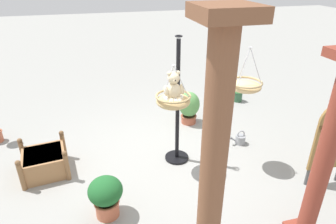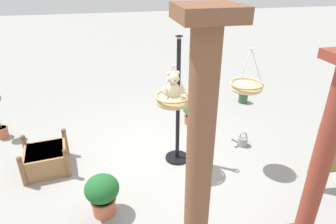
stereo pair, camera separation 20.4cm
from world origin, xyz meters
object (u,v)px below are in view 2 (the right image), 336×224
(greenhouse_pillar_right, at_px, (320,166))
(potted_plant_tall_leafy, at_px, (192,107))
(teddy_bear, at_px, (173,88))
(greenhouse_pillar_left, at_px, (197,200))
(potted_plant_conical_shrub, at_px, (244,91))
(display_pole_central, at_px, (178,126))
(potted_plant_bushy_green, at_px, (102,193))
(watering_can, at_px, (242,141))
(wooden_planter_box, at_px, (46,158))
(hanging_basket_with_teddy, at_px, (173,100))
(hanging_basket_left_high, at_px, (246,87))
(display_sign_board, at_px, (336,141))

(greenhouse_pillar_right, height_order, potted_plant_tall_leafy, greenhouse_pillar_right)
(teddy_bear, distance_m, greenhouse_pillar_left, 2.39)
(potted_plant_conical_shrub, bearing_deg, display_pole_central, 42.20)
(potted_plant_bushy_green, xyz_separation_m, watering_can, (-2.76, -1.26, -0.27))
(greenhouse_pillar_right, distance_m, wooden_planter_box, 4.31)
(potted_plant_tall_leafy, bearing_deg, hanging_basket_with_teddy, 62.09)
(hanging_basket_with_teddy, bearing_deg, watering_can, -164.98)
(greenhouse_pillar_left, relative_size, watering_can, 8.74)
(potted_plant_bushy_green, bearing_deg, teddy_bear, -146.07)
(teddy_bear, xyz_separation_m, hanging_basket_left_high, (-1.17, 0.14, -0.02))
(greenhouse_pillar_left, height_order, potted_plant_bushy_green, greenhouse_pillar_left)
(display_sign_board, xyz_separation_m, watering_can, (0.76, -1.45, -0.78))
(watering_can, bearing_deg, display_pole_central, 6.71)
(potted_plant_tall_leafy, bearing_deg, wooden_planter_box, 20.10)
(hanging_basket_with_teddy, distance_m, potted_plant_bushy_green, 1.77)
(hanging_basket_with_teddy, distance_m, potted_plant_tall_leafy, 1.98)
(potted_plant_tall_leafy, bearing_deg, greenhouse_pillar_left, 73.54)
(hanging_basket_left_high, bearing_deg, greenhouse_pillar_left, 55.69)
(hanging_basket_with_teddy, bearing_deg, potted_plant_tall_leafy, -117.91)
(teddy_bear, height_order, greenhouse_pillar_right, greenhouse_pillar_right)
(greenhouse_pillar_left, xyz_separation_m, wooden_planter_box, (1.85, -2.83, -1.26))
(display_sign_board, bearing_deg, potted_plant_conical_shrub, -92.95)
(greenhouse_pillar_right, height_order, potted_plant_bushy_green, greenhouse_pillar_right)
(hanging_basket_with_teddy, distance_m, hanging_basket_left_high, 1.20)
(display_pole_central, xyz_separation_m, hanging_basket_with_teddy, (0.15, 0.25, 0.63))
(hanging_basket_with_teddy, relative_size, hanging_basket_left_high, 0.98)
(greenhouse_pillar_left, relative_size, greenhouse_pillar_right, 1.20)
(wooden_planter_box, distance_m, watering_can, 3.74)
(wooden_planter_box, bearing_deg, display_sign_board, 161.81)
(potted_plant_tall_leafy, bearing_deg, hanging_basket_left_high, 101.85)
(watering_can, bearing_deg, wooden_planter_box, -0.43)
(display_pole_central, xyz_separation_m, teddy_bear, (0.15, 0.27, 0.84))
(hanging_basket_with_teddy, bearing_deg, potted_plant_conical_shrub, -136.38)
(wooden_planter_box, bearing_deg, hanging_basket_with_teddy, 168.60)
(display_sign_board, bearing_deg, greenhouse_pillar_right, 40.67)
(teddy_bear, xyz_separation_m, potted_plant_bushy_green, (1.22, 0.82, -1.18))
(hanging_basket_with_teddy, bearing_deg, potted_plant_bushy_green, 34.68)
(potted_plant_conical_shrub, bearing_deg, hanging_basket_with_teddy, 43.62)
(potted_plant_bushy_green, bearing_deg, display_pole_central, -141.39)
(greenhouse_pillar_right, xyz_separation_m, watering_can, (-0.26, -2.32, -1.12))
(hanging_basket_left_high, xyz_separation_m, watering_can, (-0.37, -0.57, -1.43))
(greenhouse_pillar_left, relative_size, display_sign_board, 2.04)
(greenhouse_pillar_right, bearing_deg, hanging_basket_with_teddy, -56.00)
(potted_plant_tall_leafy, xyz_separation_m, display_sign_board, (-1.48, 2.58, 0.48))
(hanging_basket_left_high, bearing_deg, potted_plant_conical_shrub, -117.31)
(greenhouse_pillar_left, bearing_deg, hanging_basket_left_high, -124.31)
(wooden_planter_box, relative_size, potted_plant_bushy_green, 1.35)
(teddy_bear, relative_size, watering_can, 1.41)
(hanging_basket_with_teddy, relative_size, potted_plant_bushy_green, 1.10)
(teddy_bear, xyz_separation_m, wooden_planter_box, (2.19, -0.47, -1.33))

